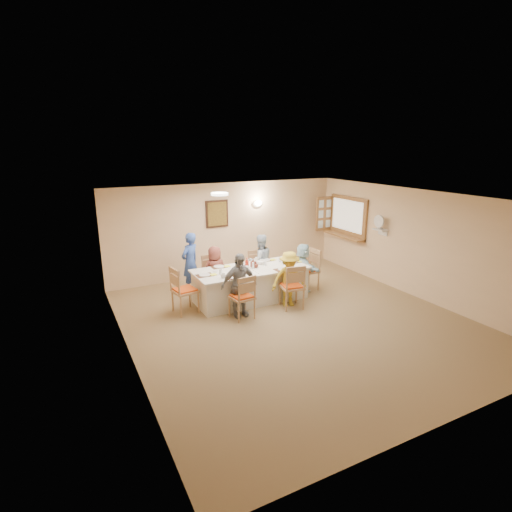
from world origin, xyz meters
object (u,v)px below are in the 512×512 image
dining_table (251,284)px  chair_front_right (292,286)px  chair_left_end (185,290)px  condiment_ketchup (247,263)px  desk_fan (380,224)px  chair_front_left (242,296)px  serving_hatch (348,217)px  diner_right_end (303,267)px  chair_right_end (307,270)px  diner_front_left (239,285)px  diner_back_right (260,261)px  chair_back_right (258,269)px  chair_back_left (213,275)px  caregiver (190,263)px  diner_front_right (289,279)px  diner_back_left (215,271)px

dining_table → chair_front_right: 1.01m
chair_left_end → condiment_ketchup: bearing=-98.5°
desk_fan → chair_front_left: desk_fan is taller
serving_hatch → diner_right_end: 2.48m
condiment_ketchup → chair_left_end: bearing=-179.5°
dining_table → chair_right_end: size_ratio=2.57×
diner_front_left → chair_front_right: bearing=-6.4°
desk_fan → diner_back_right: bearing=159.0°
desk_fan → condiment_ketchup: 3.58m
chair_back_right → diner_front_left: bearing=-123.6°
chair_back_left → chair_right_end: 2.29m
dining_table → caregiver: 1.60m
desk_fan → chair_front_left: 4.17m
dining_table → chair_back_right: (0.60, 0.80, 0.07)m
chair_right_end → diner_front_right: diner_front_right is taller
desk_fan → diner_front_left: 4.11m
condiment_ketchup → diner_front_right: bearing=-45.3°
chair_back_right → chair_front_right: chair_front_right is taller
diner_back_left → diner_right_end: (2.02, -0.68, -0.01)m
dining_table → chair_front_left: chair_front_left is taller
dining_table → chair_back_right: size_ratio=2.91×
chair_left_end → chair_front_right: bearing=-119.4°
chair_back_left → serving_hatch: bearing=-6.2°
diner_front_left → diner_front_right: 1.20m
diner_back_right → chair_left_end: bearing=19.1°
chair_front_right → chair_left_end: (-2.15, 0.80, 0.01)m
diner_front_right → condiment_ketchup: diner_front_right is taller
serving_hatch → chair_back_left: size_ratio=1.62×
dining_table → chair_left_end: 1.56m
diner_back_left → chair_front_left: bearing=86.5°
desk_fan → condiment_ketchup: desk_fan is taller
diner_back_left → diner_front_left: (-0.00, -1.36, 0.08)m
chair_left_end → diner_back_left: (0.95, 0.68, 0.08)m
chair_right_end → diner_right_end: size_ratio=0.86×
serving_hatch → chair_right_end: bearing=-154.3°
chair_front_left → chair_back_right: bearing=-133.4°
chair_front_left → diner_front_right: size_ratio=0.77×
desk_fan → diner_front_right: size_ratio=0.24×
desk_fan → caregiver: desk_fan is taller
chair_right_end → diner_back_right: size_ratio=0.75×
chair_back_right → diner_front_right: bearing=-84.6°
diner_front_right → caregiver: 2.47m
serving_hatch → chair_right_end: 2.40m
serving_hatch → chair_back_right: size_ratio=1.68×
chair_front_left → caregiver: (-0.45, 1.95, 0.26)m
diner_back_left → chair_back_left: bearing=-93.5°
chair_front_left → diner_front_left: (0.00, 0.12, 0.20)m
chair_right_end → condiment_ketchup: 1.68m
serving_hatch → chair_front_left: (-4.12, -1.75, -1.02)m
desk_fan → chair_right_end: desk_fan is taller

